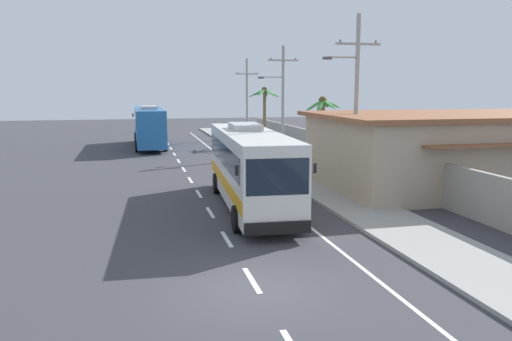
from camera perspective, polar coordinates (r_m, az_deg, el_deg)
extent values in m
plane|color=#3A3A3F|center=(14.32, 0.14, -13.10)|extent=(160.00, 160.00, 0.00)
cube|color=#999993|center=(25.50, 9.82, -3.08)|extent=(3.20, 90.00, 0.14)
cube|color=white|center=(14.92, -0.46, -12.14)|extent=(0.16, 2.00, 0.01)
cube|color=white|center=(18.75, -3.31, -7.65)|extent=(0.16, 2.00, 0.01)
cube|color=white|center=(22.69, -5.14, -4.68)|extent=(0.16, 2.00, 0.01)
cube|color=white|center=(26.69, -6.42, -2.59)|extent=(0.16, 2.00, 0.01)
cube|color=white|center=(30.72, -7.36, -1.05)|extent=(0.16, 2.00, 0.01)
cube|color=white|center=(34.78, -8.08, 0.13)|extent=(0.16, 2.00, 0.01)
cube|color=white|center=(38.85, -8.65, 1.07)|extent=(0.16, 2.00, 0.01)
cube|color=white|center=(42.93, -9.11, 1.82)|extent=(0.16, 2.00, 0.01)
cube|color=white|center=(47.02, -9.49, 2.45)|extent=(0.16, 2.00, 0.01)
cube|color=white|center=(51.12, -9.81, 2.97)|extent=(0.16, 2.00, 0.01)
cube|color=white|center=(55.23, -10.09, 3.42)|extent=(0.16, 2.00, 0.01)
cube|color=white|center=(59.33, -10.32, 3.81)|extent=(0.16, 2.00, 0.01)
cube|color=white|center=(29.16, -0.04, -1.53)|extent=(0.14, 70.00, 0.01)
cube|color=#9E998E|center=(30.49, 13.50, 0.65)|extent=(0.24, 60.00, 2.07)
cube|color=silver|center=(23.25, -0.67, 0.54)|extent=(3.04, 11.57, 3.09)
cube|color=#192333|center=(23.37, -0.75, 1.93)|extent=(3.02, 10.66, 0.99)
cube|color=#192333|center=(17.66, 2.42, -0.71)|extent=(2.24, 0.22, 1.30)
cube|color=orange|center=(23.36, -0.66, -1.14)|extent=(3.06, 11.34, 0.56)
cube|color=black|center=(17.98, 2.45, -6.44)|extent=(2.39, 0.29, 0.44)
cube|color=#B7B7B7|center=(24.46, -1.24, 4.95)|extent=(1.47, 2.59, 0.28)
cube|color=black|center=(18.18, 6.58, 0.27)|extent=(0.12, 0.09, 0.36)
cube|color=black|center=(17.58, -2.17, 0.01)|extent=(0.12, 0.09, 0.36)
cylinder|color=black|center=(19.93, 4.68, -5.10)|extent=(0.37, 1.06, 1.04)
cylinder|color=black|center=(19.47, -2.15, -5.43)|extent=(0.37, 1.06, 1.04)
cylinder|color=black|center=(27.03, 0.61, -1.27)|extent=(0.37, 1.06, 1.04)
cylinder|color=black|center=(26.69, -4.43, -1.43)|extent=(0.37, 1.06, 1.04)
cube|color=#2366A8|center=(48.34, -11.85, 4.91)|extent=(2.55, 11.90, 3.18)
cube|color=#192333|center=(48.10, -11.86, 5.56)|extent=(2.57, 10.95, 1.02)
cube|color=#192333|center=(54.19, -12.09, 5.86)|extent=(2.25, 0.12, 1.34)
cube|color=blue|center=(48.39, -11.82, 4.07)|extent=(2.58, 11.66, 0.57)
cube|color=black|center=(54.41, -12.03, 3.90)|extent=(2.40, 0.18, 0.44)
cube|color=#B7B7B7|center=(46.76, -11.85, 6.90)|extent=(1.37, 2.62, 0.28)
cube|color=black|center=(53.94, -13.59, 6.04)|extent=(0.12, 0.08, 0.36)
cube|color=black|center=(54.03, -10.60, 6.15)|extent=(0.12, 0.08, 0.36)
cylinder|color=black|center=(52.57, -13.27, 3.60)|extent=(0.33, 1.04, 1.04)
cylinder|color=black|center=(52.65, -10.65, 3.69)|extent=(0.33, 1.04, 1.04)
cylinder|color=black|center=(44.89, -13.15, 2.68)|extent=(0.33, 1.04, 1.04)
cylinder|color=black|center=(44.98, -10.09, 2.79)|extent=(0.33, 1.04, 1.04)
cylinder|color=black|center=(31.23, -0.58, -0.26)|extent=(0.12, 0.60, 0.60)
cylinder|color=black|center=(32.53, -1.19, 0.12)|extent=(0.14, 0.60, 0.60)
cube|color=red|center=(31.80, -0.87, 0.31)|extent=(0.28, 1.11, 0.36)
cube|color=black|center=(32.06, -1.00, 0.75)|extent=(0.26, 0.61, 0.12)
cylinder|color=gray|center=(31.30, -0.64, 0.32)|extent=(0.07, 0.32, 0.67)
cylinder|color=black|center=(31.33, -0.69, 1.14)|extent=(0.56, 0.06, 0.04)
sphere|color=#EAEACC|center=(31.24, -0.63, 0.86)|extent=(0.14, 0.14, 0.14)
cylinder|color=gold|center=(31.97, -0.98, 1.25)|extent=(0.32, 0.32, 0.59)
sphere|color=red|center=(31.91, -0.99, 2.01)|extent=(0.26, 0.26, 0.26)
cylinder|color=gold|center=(30.19, 5.98, -0.10)|extent=(0.28, 0.28, 0.88)
cylinder|color=gold|center=(30.07, 6.00, 1.39)|extent=(0.36, 0.36, 0.70)
sphere|color=tan|center=(30.02, 6.02, 2.25)|extent=(0.23, 0.23, 0.23)
cylinder|color=#9E9E99|center=(27.64, 11.14, 7.33)|extent=(0.24, 0.24, 9.22)
cube|color=#9E9E99|center=(27.71, 11.34, 13.70)|extent=(2.49, 0.12, 0.12)
cylinder|color=#4C4742|center=(27.33, 9.40, 14.07)|extent=(0.08, 0.08, 0.16)
cylinder|color=#4C4742|center=(28.15, 13.25, 13.81)|extent=(0.08, 0.08, 0.16)
cylinder|color=#9E9E99|center=(27.33, 9.66, 12.38)|extent=(1.68, 0.09, 0.09)
cube|color=#4C4C51|center=(27.01, 7.97, 12.33)|extent=(0.44, 0.24, 0.14)
cylinder|color=#9E9E99|center=(41.38, 3.03, 7.72)|extent=(0.24, 0.24, 8.74)
cube|color=#9E9E99|center=(41.43, 3.07, 12.20)|extent=(2.52, 0.12, 0.12)
cylinder|color=#4C4742|center=(41.16, 1.70, 12.40)|extent=(0.08, 0.08, 0.16)
cylinder|color=#4C4742|center=(41.73, 4.43, 12.33)|extent=(0.08, 0.08, 0.16)
cylinder|color=#9E9E99|center=(41.13, 1.80, 10.41)|extent=(1.85, 0.09, 0.09)
cube|color=#4C4C51|center=(40.89, 0.52, 10.33)|extent=(0.44, 0.24, 0.14)
cylinder|color=#9E9E99|center=(55.53, -1.02, 8.02)|extent=(0.24, 0.24, 8.57)
cube|color=#9E9E99|center=(55.54, -1.02, 10.74)|extent=(2.54, 0.12, 0.12)
cylinder|color=#4C4742|center=(55.33, -2.07, 10.87)|extent=(0.08, 0.08, 0.16)
cylinder|color=#4C4742|center=(55.77, 0.01, 10.86)|extent=(0.08, 0.08, 0.16)
cylinder|color=brown|center=(35.07, 7.39, 3.97)|extent=(0.33, 0.33, 4.56)
ellipsoid|color=#3D893D|center=(35.24, 8.44, 7.39)|extent=(1.39, 0.48, 0.69)
ellipsoid|color=#3D893D|center=(35.59, 7.75, 7.43)|extent=(1.10, 1.32, 0.67)
ellipsoid|color=#3D893D|center=(35.31, 6.65, 7.29)|extent=(1.01, 1.27, 0.85)
ellipsoid|color=#3D893D|center=(34.68, 6.54, 7.27)|extent=(1.33, 0.49, 0.84)
ellipsoid|color=#3D893D|center=(34.36, 7.21, 7.22)|extent=(1.03, 1.26, 0.85)
ellipsoid|color=#3D893D|center=(34.45, 8.18, 7.35)|extent=(0.80, 1.40, 0.69)
sphere|color=brown|center=(34.94, 7.47, 7.78)|extent=(0.56, 0.56, 0.56)
cylinder|color=brown|center=(48.40, 0.96, 5.86)|extent=(0.30, 0.30, 5.23)
ellipsoid|color=#3D893D|center=(48.62, 1.79, 8.62)|extent=(1.59, 0.60, 0.88)
ellipsoid|color=#3D893D|center=(49.09, 1.06, 8.67)|extent=(0.88, 1.61, 0.81)
ellipsoid|color=#3D893D|center=(48.93, 0.38, 8.73)|extent=(1.01, 1.62, 0.71)
ellipsoid|color=#3D893D|center=(48.25, 0.07, 8.64)|extent=(1.60, 0.58, 0.85)
ellipsoid|color=#3D893D|center=(47.58, 0.61, 8.74)|extent=(1.25, 1.54, 0.67)
ellipsoid|color=#3D893D|center=(47.73, 1.58, 8.69)|extent=(1.02, 1.60, 0.76)
sphere|color=brown|center=(48.32, 0.97, 9.02)|extent=(0.56, 0.56, 0.56)
cube|color=tan|center=(30.60, 22.31, 1.92)|extent=(15.57, 8.96, 3.84)
cube|color=brown|center=(30.43, 22.55, 5.73)|extent=(16.51, 9.50, 0.24)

